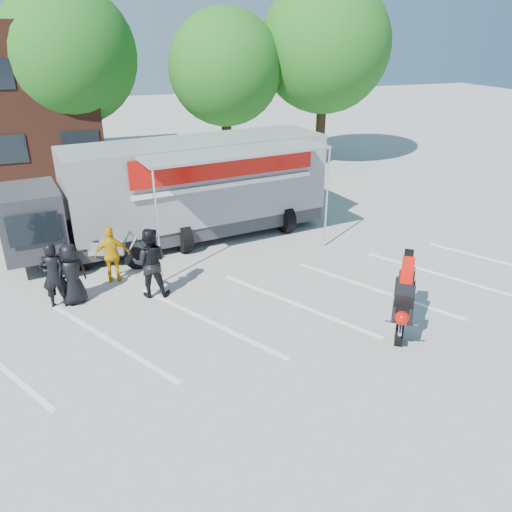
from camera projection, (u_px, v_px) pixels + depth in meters
ground at (211, 344)px, 11.43m from camera, size 100.00×100.00×0.00m
parking_bay_lines at (200, 322)px, 12.29m from camera, size 18.09×13.33×0.01m
tree_left at (68, 56)px, 22.23m from camera, size 6.12×6.12×8.64m
tree_mid at (225, 68)px, 23.81m from camera, size 5.44×5.44×7.68m
tree_right at (325, 46)px, 24.56m from camera, size 6.46×6.46×9.12m
transporter_truck at (188, 238)px, 17.26m from camera, size 11.06×6.39×3.34m
parked_motorcycle at (111, 269)px, 15.03m from camera, size 2.41×1.40×1.20m
stunt_bike_rider at (399, 327)px, 12.10m from camera, size 1.86×2.05×2.23m
spectator_leather_a at (72, 274)px, 12.86m from camera, size 0.95×0.79×1.66m
spectator_leather_b at (54, 275)px, 12.66m from camera, size 0.70×0.52×1.78m
spectator_leather_c at (150, 263)px, 13.18m from camera, size 1.08×0.94×1.92m
spectator_hivis at (112, 255)px, 14.00m from camera, size 0.98×0.46×1.64m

